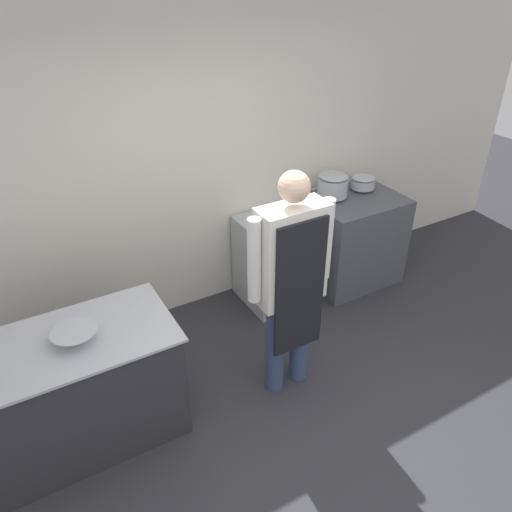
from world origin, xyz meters
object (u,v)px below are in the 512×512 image
Objects in this scene: stock_pot at (333,185)px; mixing_bowl at (75,336)px; person_cook at (291,275)px; sauce_pot at (363,182)px; stove at (352,239)px; fridge_unit at (275,261)px.

mixing_bowl is at bearing -162.40° from stock_pot.
person_cook is at bearing -137.75° from stock_pot.
person_cook is at bearing -145.46° from sauce_pot.
mixing_bowl is at bearing -165.98° from stove.
person_cook is at bearing -145.59° from stove.
stock_pot is (-0.20, 0.13, 0.59)m from stove.
person_cook is 1.46m from mixing_bowl.
fridge_unit is 1.19m from sauce_pot.
fridge_unit is 1.29m from person_cook.
sauce_pot reaches higher than stove.
person_cook reaches higher than stove.
stock_pot is at bearing 42.25° from person_cook.
mixing_bowl is (-1.43, 0.24, -0.12)m from person_cook.
mixing_bowl is at bearing 170.47° from person_cook.
fridge_unit is at bearing -175.96° from stock_pot.
stock_pot is 1.22× the size of sauce_pot.
person_cook reaches higher than stock_pot.
stove is at bearing -32.38° from stock_pot.
sauce_pot reaches higher than fridge_unit.
mixing_bowl is at bearing -164.50° from sauce_pot.
stock_pot reaches higher than sauce_pot.
person_cook is 6.27× the size of mixing_bowl.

